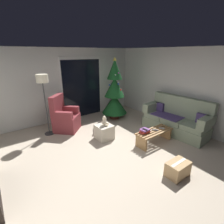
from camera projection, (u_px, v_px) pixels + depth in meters
name	position (u px, v px, depth m)	size (l,w,h in m)	color
ground_plane	(116.00, 157.00, 3.98)	(7.00, 7.00, 0.00)	#B2A38E
wall_back	(63.00, 85.00, 5.88)	(5.72, 0.12, 2.50)	beige
wall_right	(190.00, 90.00, 5.16)	(0.12, 6.00, 2.50)	beige
patio_door_frame	(82.00, 88.00, 6.27)	(1.60, 0.02, 2.20)	silver
patio_door_glass	(82.00, 89.00, 6.27)	(1.50, 0.02, 2.10)	black
couch	(176.00, 120.00, 5.13)	(0.91, 1.99, 1.08)	gray
coffee_table	(154.00, 135.00, 4.53)	(1.10, 0.40, 0.36)	#9E7547
remote_graphite	(155.00, 130.00, 4.51)	(0.04, 0.16, 0.02)	#333338
remote_silver	(162.00, 128.00, 4.61)	(0.04, 0.16, 0.02)	#ADADB2
remote_white	(149.00, 130.00, 4.50)	(0.04, 0.16, 0.02)	silver
book_stack	(145.00, 131.00, 4.36)	(0.27, 0.21, 0.10)	#A32D28
cell_phone	(145.00, 129.00, 4.32)	(0.07, 0.14, 0.01)	black
christmas_tree	(115.00, 93.00, 6.03)	(0.91, 0.91, 2.20)	#4C1E19
armchair	(65.00, 118.00, 5.25)	(0.97, 0.97, 1.13)	maroon
floor_lamp	(43.00, 85.00, 4.62)	(0.32, 0.32, 1.78)	#2D2D30
ottoman	(104.00, 132.00, 4.78)	(0.44, 0.44, 0.41)	beige
teddy_bear_cream	(104.00, 121.00, 4.67)	(0.21, 0.21, 0.29)	beige
cardboard_box_taped_mid_floor	(178.00, 169.00, 3.35)	(0.47, 0.32, 0.30)	tan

